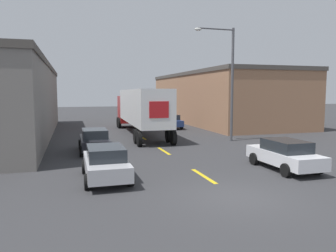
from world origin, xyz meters
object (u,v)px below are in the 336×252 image
at_px(parked_car_left_near, 106,162).
at_px(parked_car_left_far, 95,140).
at_px(semi_truck, 140,107).
at_px(parked_car_right_far, 170,121).
at_px(street_lamp, 228,76).
at_px(parked_car_right_near, 285,154).

distance_m(parked_car_left_near, parked_car_left_far, 7.01).
bearing_deg(semi_truck, parked_car_right_far, 46.66).
bearing_deg(street_lamp, parked_car_left_near, -139.18).
distance_m(semi_truck, parked_car_right_near, 16.12).
height_order(parked_car_left_near, street_lamp, street_lamp).
bearing_deg(street_lamp, parked_car_right_far, 98.92).
bearing_deg(parked_car_right_far, parked_car_right_near, -90.00).
bearing_deg(parked_car_right_far, semi_truck, -134.95).
bearing_deg(semi_truck, parked_car_left_far, -118.52).
bearing_deg(parked_car_left_near, street_lamp, 40.82).
xyz_separation_m(parked_car_right_far, street_lamp, (1.59, -10.14, 4.31)).
bearing_deg(parked_car_left_near, parked_car_right_far, 65.48).
height_order(parked_car_left_far, parked_car_right_far, same).
bearing_deg(parked_car_left_near, semi_truck, 72.89).
distance_m(parked_car_right_near, parked_car_right_far, 19.59).
bearing_deg(parked_car_left_far, semi_truck, 59.88).
distance_m(parked_car_left_far, parked_car_right_far, 14.80).
bearing_deg(parked_car_right_near, street_lamp, 80.44).
distance_m(semi_truck, parked_car_left_near, 15.70).
relative_size(parked_car_left_near, parked_car_right_far, 1.00).
xyz_separation_m(parked_car_left_near, parked_car_left_far, (0.00, 7.01, 0.00)).
relative_size(semi_truck, parked_car_right_far, 3.57).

